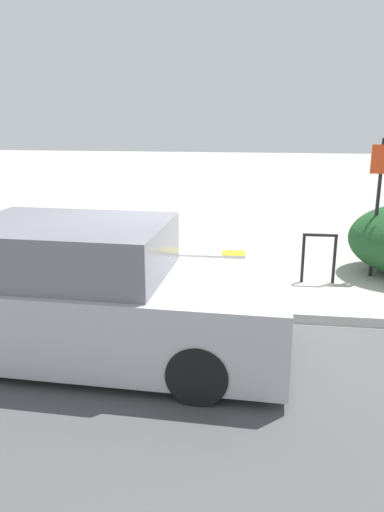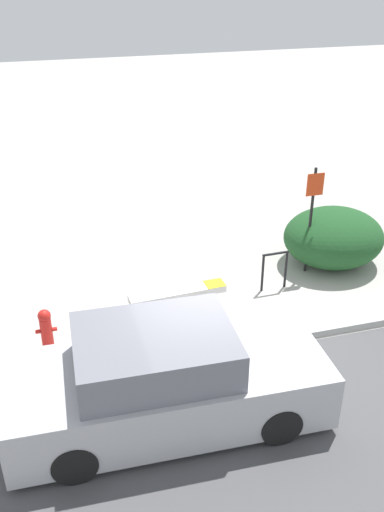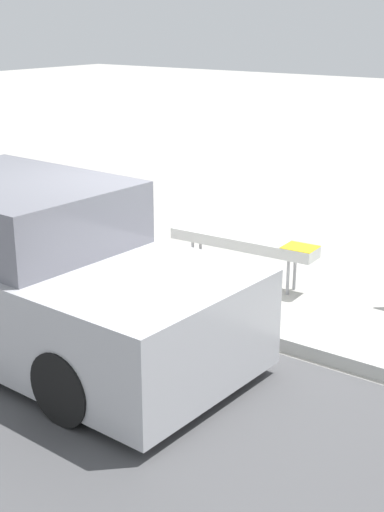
{
  "view_description": "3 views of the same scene",
  "coord_description": "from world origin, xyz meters",
  "px_view_note": "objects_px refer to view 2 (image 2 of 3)",
  "views": [
    {
      "loc": [
        0.78,
        -6.32,
        2.67
      ],
      "look_at": [
        -0.14,
        0.43,
        0.72
      ],
      "focal_mm": 35.0,
      "sensor_mm": 36.0,
      "label": 1
    },
    {
      "loc": [
        -2.46,
        -7.34,
        6.05
      ],
      "look_at": [
        0.05,
        1.6,
        1.02
      ],
      "focal_mm": 40.0,
      "sensor_mm": 36.0,
      "label": 2
    },
    {
      "loc": [
        3.87,
        -5.4,
        2.95
      ],
      "look_at": [
        0.05,
        -0.23,
        0.79
      ],
      "focal_mm": 50.0,
      "sensor_mm": 36.0,
      "label": 3
    }
  ],
  "objects_px": {
    "fire_hydrant": "(46,328)",
    "parked_car_near": "(166,381)",
    "bench": "(178,293)",
    "sign_post": "(312,211)",
    "bike_rack": "(275,267)"
  },
  "relations": [
    {
      "from": "bench",
      "to": "parked_car_near",
      "type": "distance_m",
      "value": 2.67
    },
    {
      "from": "bench",
      "to": "fire_hydrant",
      "type": "relative_size",
      "value": 2.38
    },
    {
      "from": "bench",
      "to": "parked_car_near",
      "type": "bearing_deg",
      "value": -111.37
    },
    {
      "from": "parked_car_near",
      "to": "sign_post",
      "type": "bearing_deg",
      "value": 43.44
    },
    {
      "from": "sign_post",
      "to": "fire_hydrant",
      "type": "xyz_separation_m",
      "value": [
        -5.41,
        -1.22,
        -0.98
      ]
    },
    {
      "from": "bike_rack",
      "to": "sign_post",
      "type": "bearing_deg",
      "value": 26.78
    },
    {
      "from": "bench",
      "to": "fire_hydrant",
      "type": "xyz_separation_m",
      "value": [
        -2.39,
        -0.35,
        -0.07
      ]
    },
    {
      "from": "bike_rack",
      "to": "parked_car_near",
      "type": "distance_m",
      "value": 4.12
    },
    {
      "from": "fire_hydrant",
      "to": "parked_car_near",
      "type": "height_order",
      "value": "parked_car_near"
    },
    {
      "from": "bike_rack",
      "to": "parked_car_near",
      "type": "xyz_separation_m",
      "value": [
        -2.9,
        -2.92,
        0.18
      ]
    },
    {
      "from": "fire_hydrant",
      "to": "parked_car_near",
      "type": "xyz_separation_m",
      "value": [
        1.56,
        -2.17,
        0.28
      ]
    },
    {
      "from": "bench",
      "to": "sign_post",
      "type": "bearing_deg",
      "value": 12.84
    },
    {
      "from": "sign_post",
      "to": "fire_hydrant",
      "type": "relative_size",
      "value": 3.01
    },
    {
      "from": "sign_post",
      "to": "fire_hydrant",
      "type": "height_order",
      "value": "sign_post"
    },
    {
      "from": "bike_rack",
      "to": "fire_hydrant",
      "type": "height_order",
      "value": "bike_rack"
    }
  ]
}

